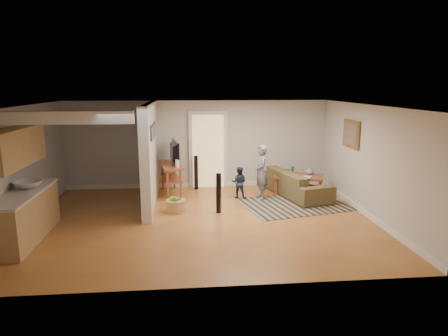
{
  "coord_description": "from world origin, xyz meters",
  "views": [
    {
      "loc": [
        -0.32,
        -8.4,
        2.93
      ],
      "look_at": [
        0.51,
        0.32,
        1.1
      ],
      "focal_mm": 32.0,
      "sensor_mm": 36.0,
      "label": 1
    }
  ],
  "objects": [
    {
      "name": "tv_console",
      "position": [
        -0.73,
        2.19,
        0.77
      ],
      "size": [
        0.72,
        1.41,
        1.16
      ],
      "rotation": [
        0.0,
        0.0,
        0.16
      ],
      "color": "brown",
      "rests_on": "ground"
    },
    {
      "name": "toddler",
      "position": [
        1.03,
        1.66,
        0.0
      ],
      "size": [
        0.48,
        0.42,
        0.84
      ],
      "primitive_type": "imported",
      "rotation": [
        0.0,
        0.0,
        2.87
      ],
      "color": "#1C263B",
      "rests_on": "ground"
    },
    {
      "name": "area_rug",
      "position": [
        2.35,
        0.96,
        0.01
      ],
      "size": [
        2.9,
        2.4,
        0.01
      ],
      "primitive_type": "cube",
      "rotation": [
        0.0,
        0.0,
        0.23
      ],
      "color": "black",
      "rests_on": "ground"
    },
    {
      "name": "sofa",
      "position": [
        2.6,
        1.8,
        0.0
      ],
      "size": [
        1.49,
        2.5,
        0.68
      ],
      "primitive_type": "imported",
      "rotation": [
        0.0,
        0.0,
        1.83
      ],
      "color": "#3F371F",
      "rests_on": "ground"
    },
    {
      "name": "toy_basket",
      "position": [
        -0.6,
        0.61,
        0.17
      ],
      "size": [
        0.45,
        0.45,
        0.4
      ],
      "color": "#9F7D45",
      "rests_on": "ground"
    },
    {
      "name": "child",
      "position": [
        1.6,
        1.55,
        0.0
      ],
      "size": [
        0.35,
        0.52,
        1.42
      ],
      "primitive_type": "imported",
      "rotation": [
        0.0,
        0.0,
        -1.56
      ],
      "color": "slate",
      "rests_on": "ground"
    },
    {
      "name": "speaker_left",
      "position": [
        0.4,
        0.48,
        0.47
      ],
      "size": [
        0.12,
        0.12,
        0.95
      ],
      "primitive_type": "cube",
      "rotation": [
        0.0,
        0.0,
        -0.41
      ],
      "color": "black",
      "rests_on": "ground"
    },
    {
      "name": "room_shell",
      "position": [
        -1.07,
        0.43,
        1.46
      ],
      "size": [
        7.54,
        6.02,
        2.52
      ],
      "color": "#B7B5B0",
      "rests_on": "ground"
    },
    {
      "name": "coffee_table",
      "position": [
        2.74,
        1.97,
        0.4
      ],
      "size": [
        1.49,
        1.17,
        0.77
      ],
      "rotation": [
        0.0,
        0.0,
        -0.35
      ],
      "color": "brown",
      "rests_on": "ground"
    },
    {
      "name": "ground",
      "position": [
        0.0,
        0.0,
        0.0
      ],
      "size": [
        7.5,
        7.5,
        0.0
      ],
      "primitive_type": "plane",
      "color": "brown",
      "rests_on": "ground"
    },
    {
      "name": "speaker_right",
      "position": [
        -0.07,
        2.7,
        0.49
      ],
      "size": [
        0.12,
        0.12,
        0.97
      ],
      "primitive_type": "cube",
      "rotation": [
        0.0,
        0.0,
        0.21
      ],
      "color": "black",
      "rests_on": "ground"
    }
  ]
}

